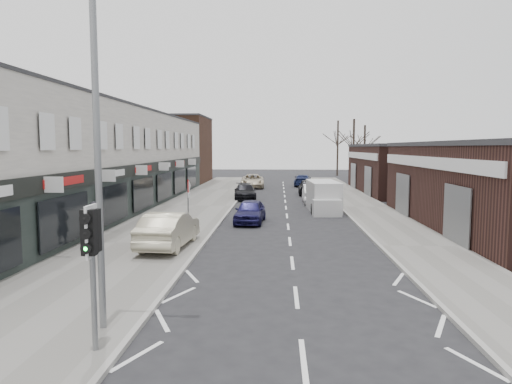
# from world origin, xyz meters

# --- Properties ---
(ground) EXTENTS (160.00, 160.00, 0.00)m
(ground) POSITION_xyz_m (0.00, 0.00, 0.00)
(ground) COLOR black
(ground) RESTS_ON ground
(pavement_left) EXTENTS (5.50, 64.00, 0.12)m
(pavement_left) POSITION_xyz_m (-6.75, 22.00, 0.06)
(pavement_left) COLOR slate
(pavement_left) RESTS_ON ground
(pavement_right) EXTENTS (3.50, 64.00, 0.12)m
(pavement_right) POSITION_xyz_m (5.75, 22.00, 0.06)
(pavement_right) COLOR slate
(pavement_right) RESTS_ON ground
(shop_terrace_left) EXTENTS (8.00, 41.00, 7.10)m
(shop_terrace_left) POSITION_xyz_m (-13.50, 19.50, 3.55)
(shop_terrace_left) COLOR silver
(shop_terrace_left) RESTS_ON ground
(brick_block_far) EXTENTS (8.00, 10.00, 8.00)m
(brick_block_far) POSITION_xyz_m (-13.50, 45.00, 4.00)
(brick_block_far) COLOR #4B2E20
(brick_block_far) RESTS_ON ground
(right_unit_far) EXTENTS (10.00, 16.00, 4.50)m
(right_unit_far) POSITION_xyz_m (12.50, 34.00, 2.25)
(right_unit_far) COLOR #361C18
(right_unit_far) RESTS_ON ground
(tree_far_a) EXTENTS (3.60, 3.60, 8.00)m
(tree_far_a) POSITION_xyz_m (9.00, 48.00, 0.00)
(tree_far_a) COLOR #382D26
(tree_far_a) RESTS_ON ground
(tree_far_b) EXTENTS (3.60, 3.60, 7.50)m
(tree_far_b) POSITION_xyz_m (11.50, 54.00, 0.00)
(tree_far_b) COLOR #382D26
(tree_far_b) RESTS_ON ground
(tree_far_c) EXTENTS (3.60, 3.60, 8.50)m
(tree_far_c) POSITION_xyz_m (8.50, 60.00, 0.00)
(tree_far_c) COLOR #382D26
(tree_far_c) RESTS_ON ground
(traffic_light) EXTENTS (0.28, 0.60, 3.10)m
(traffic_light) POSITION_xyz_m (-4.40, -2.02, 2.41)
(traffic_light) COLOR slate
(traffic_light) RESTS_ON pavement_left
(street_lamp) EXTENTS (2.23, 0.22, 8.00)m
(street_lamp) POSITION_xyz_m (-4.53, -0.80, 4.62)
(street_lamp) COLOR slate
(street_lamp) RESTS_ON pavement_left
(warning_sign) EXTENTS (0.12, 0.80, 2.70)m
(warning_sign) POSITION_xyz_m (-5.16, 12.00, 2.20)
(warning_sign) COLOR slate
(warning_sign) RESTS_ON pavement_left
(white_van) EXTENTS (2.16, 5.42, 2.07)m
(white_van) POSITION_xyz_m (2.55, 20.33, 0.98)
(white_van) COLOR silver
(white_van) RESTS_ON ground
(sedan_on_pavement) EXTENTS (1.89, 4.73, 1.53)m
(sedan_on_pavement) POSITION_xyz_m (-5.25, 8.03, 0.89)
(sedan_on_pavement) COLOR #BEB698
(sedan_on_pavement) RESTS_ON pavement_left
(pedestrian) EXTENTS (0.82, 0.69, 1.92)m
(pedestrian) POSITION_xyz_m (-8.66, 8.36, 1.08)
(pedestrian) COLOR #222227
(pedestrian) RESTS_ON pavement_left
(parked_car_left_a) EXTENTS (1.86, 4.06, 1.35)m
(parked_car_left_a) POSITION_xyz_m (-2.20, 15.22, 0.68)
(parked_car_left_a) COLOR #181646
(parked_car_left_a) RESTS_ON ground
(parked_car_left_b) EXTENTS (2.22, 4.60, 1.29)m
(parked_car_left_b) POSITION_xyz_m (-3.40, 27.33, 0.65)
(parked_car_left_b) COLOR black
(parked_car_left_b) RESTS_ON ground
(parked_car_left_c) EXTENTS (2.69, 5.42, 1.48)m
(parked_car_left_c) POSITION_xyz_m (-3.40, 38.31, 0.74)
(parked_car_left_c) COLOR beige
(parked_car_left_c) RESTS_ON ground
(parked_car_right_a) EXTENTS (1.62, 4.62, 1.52)m
(parked_car_right_a) POSITION_xyz_m (2.20, 24.90, 0.76)
(parked_car_right_a) COLOR white
(parked_car_right_a) RESTS_ON ground
(parked_car_right_b) EXTENTS (1.87, 4.46, 1.51)m
(parked_car_right_b) POSITION_xyz_m (2.20, 31.17, 0.75)
(parked_car_right_b) COLOR black
(parked_car_right_b) RESTS_ON ground
(parked_car_right_c) EXTENTS (2.31, 4.72, 1.32)m
(parked_car_right_c) POSITION_xyz_m (2.20, 40.87, 0.66)
(parked_car_right_c) COLOR #161F47
(parked_car_right_c) RESTS_ON ground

